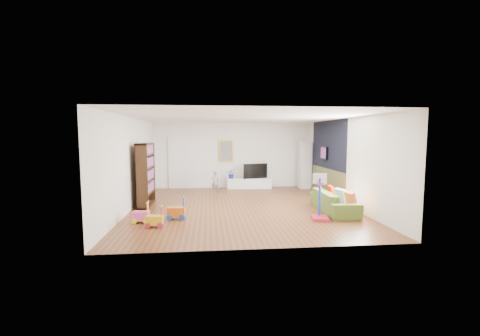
{
  "coord_description": "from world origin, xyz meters",
  "views": [
    {
      "loc": [
        -1.0,
        -9.63,
        2.15
      ],
      "look_at": [
        0.0,
        0.4,
        1.15
      ],
      "focal_mm": 24.0,
      "sensor_mm": 36.0,
      "label": 1
    }
  ],
  "objects": [
    {
      "name": "sofa",
      "position": [
        2.55,
        -0.96,
        0.3
      ],
      "size": [
        0.85,
        2.06,
        0.59
      ],
      "primitive_type": "imported",
      "rotation": [
        0.0,
        0.0,
        1.54
      ],
      "color": "#506A26",
      "rests_on": "ground"
    },
    {
      "name": "media_console",
      "position": [
        0.68,
        3.41,
        0.21
      ],
      "size": [
        1.84,
        0.58,
        0.42
      ],
      "primitive_type": "cube",
      "rotation": [
        0.0,
        0.0,
        -0.07
      ],
      "color": "white",
      "rests_on": "ground"
    },
    {
      "name": "wall_back",
      "position": [
        0.0,
        3.75,
        1.35
      ],
      "size": [
        6.5,
        0.0,
        2.7
      ],
      "primitive_type": "cube",
      "color": "silver",
      "rests_on": "ground"
    },
    {
      "name": "navy_accent",
      "position": [
        3.23,
        1.4,
        1.85
      ],
      "size": [
        0.01,
        3.2,
        1.7
      ],
      "primitive_type": "cube",
      "color": "black",
      "rests_on": "wall_right"
    },
    {
      "name": "tall_cabinet",
      "position": [
        2.97,
        3.22,
        0.96
      ],
      "size": [
        0.45,
        0.45,
        1.92
      ],
      "primitive_type": "cube",
      "rotation": [
        0.0,
        0.0,
        0.01
      ],
      "color": "silver",
      "rests_on": "ground"
    },
    {
      "name": "wall_front",
      "position": [
        0.0,
        -3.75,
        1.35
      ],
      "size": [
        6.5,
        0.0,
        2.7
      ],
      "primitive_type": "cube",
      "color": "silver",
      "rests_on": "ground"
    },
    {
      "name": "vase_plant",
      "position": [
        -0.05,
        3.38,
        0.63
      ],
      "size": [
        0.37,
        0.32,
        0.41
      ],
      "primitive_type": "imported",
      "rotation": [
        0.0,
        0.0,
        -0.02
      ],
      "color": "navy",
      "rests_on": "media_console"
    },
    {
      "name": "pillow_left",
      "position": [
        2.76,
        -1.56,
        0.47
      ],
      "size": [
        0.14,
        0.42,
        0.42
      ],
      "primitive_type": "cube",
      "rotation": [
        0.0,
        0.0,
        0.07
      ],
      "color": "#D45625",
      "rests_on": "sofa"
    },
    {
      "name": "ceiling",
      "position": [
        0.0,
        0.0,
        2.7
      ],
      "size": [
        6.5,
        7.5,
        0.0
      ],
      "primitive_type": "cube",
      "color": "white",
      "rests_on": "ground"
    },
    {
      "name": "basketball_hoop",
      "position": [
        1.86,
        -1.78,
        0.6
      ],
      "size": [
        0.49,
        0.56,
        1.19
      ],
      "primitive_type": "cube",
      "rotation": [
        0.0,
        0.0,
        -0.17
      ],
      "color": "red",
      "rests_on": "ground"
    },
    {
      "name": "ride_on_pink",
      "position": [
        -2.68,
        -1.59,
        0.27
      ],
      "size": [
        0.41,
        0.27,
        0.53
      ],
      "primitive_type": "cube",
      "rotation": [
        0.0,
        0.0,
        -0.06
      ],
      "color": "#FB52B0",
      "rests_on": "ground"
    },
    {
      "name": "wall_right",
      "position": [
        3.25,
        0.0,
        1.35
      ],
      "size": [
        0.0,
        7.5,
        2.7
      ],
      "primitive_type": "cube",
      "color": "white",
      "rests_on": "ground"
    },
    {
      "name": "painting_back",
      "position": [
        -0.25,
        3.71,
        1.55
      ],
      "size": [
        0.62,
        0.06,
        0.92
      ],
      "primitive_type": "cube",
      "color": "gold",
      "rests_on": "wall_back"
    },
    {
      "name": "ride_on_orange",
      "position": [
        -1.84,
        -1.34,
        0.3
      ],
      "size": [
        0.46,
        0.3,
        0.6
      ],
      "primitive_type": "cube",
      "rotation": [
        0.0,
        0.0,
        -0.06
      ],
      "color": "#CD5816",
      "rests_on": "ground"
    },
    {
      "name": "child",
      "position": [
        -0.74,
        2.49,
        0.42
      ],
      "size": [
        0.36,
        0.31,
        0.85
      ],
      "primitive_type": "imported",
      "rotation": [
        0.0,
        0.0,
        3.53
      ],
      "color": "gray",
      "rests_on": "ground"
    },
    {
      "name": "wall_left",
      "position": [
        -3.25,
        0.0,
        1.35
      ],
      "size": [
        0.0,
        7.5,
        2.7
      ],
      "primitive_type": "cube",
      "color": "white",
      "rests_on": "ground"
    },
    {
      "name": "artwork_right",
      "position": [
        3.17,
        1.6,
        1.55
      ],
      "size": [
        0.04,
        0.56,
        0.46
      ],
      "primitive_type": "cube",
      "color": "#7F3F8C",
      "rests_on": "wall_right"
    },
    {
      "name": "pillow_center",
      "position": [
        2.76,
        -0.95,
        0.47
      ],
      "size": [
        0.21,
        0.4,
        0.39
      ],
      "primitive_type": "cube",
      "rotation": [
        0.0,
        0.0,
        0.3
      ],
      "color": "silver",
      "rests_on": "sofa"
    },
    {
      "name": "pillow_right",
      "position": [
        2.72,
        -0.36,
        0.47
      ],
      "size": [
        0.12,
        0.39,
        0.38
      ],
      "primitive_type": "cube",
      "rotation": [
        0.0,
        0.0,
        -0.06
      ],
      "color": "red",
      "rests_on": "sofa"
    },
    {
      "name": "ride_on_yellow",
      "position": [
        -2.28,
        -2.01,
        0.26
      ],
      "size": [
        0.39,
        0.25,
        0.51
      ],
      "primitive_type": "cube",
      "rotation": [
        0.0,
        0.0,
        -0.04
      ],
      "color": "gold",
      "rests_on": "ground"
    },
    {
      "name": "floor",
      "position": [
        0.0,
        0.0,
        0.0
      ],
      "size": [
        6.5,
        7.5,
        0.0
      ],
      "primitive_type": "cube",
      "color": "brown",
      "rests_on": "ground"
    },
    {
      "name": "tv",
      "position": [
        0.9,
        3.42,
        0.73
      ],
      "size": [
        1.05,
        0.45,
        0.61
      ],
      "primitive_type": "imported",
      "rotation": [
        0.0,
        0.0,
        0.3
      ],
      "color": "black",
      "rests_on": "media_console"
    },
    {
      "name": "olive_wainscot",
      "position": [
        3.23,
        1.4,
        0.5
      ],
      "size": [
        0.01,
        3.2,
        1.0
      ],
      "primitive_type": "cube",
      "color": "brown",
      "rests_on": "wall_right"
    },
    {
      "name": "doorway",
      "position": [
        -1.9,
        3.71,
        1.05
      ],
      "size": [
        1.45,
        0.06,
        2.1
      ],
      "primitive_type": "cube",
      "color": "white",
      "rests_on": "ground"
    },
    {
      "name": "bookshelf",
      "position": [
        -2.93,
        0.46,
        0.97
      ],
      "size": [
        0.35,
        1.33,
        1.94
      ],
      "primitive_type": "cube",
      "rotation": [
        0.0,
        0.0,
        -0.0
      ],
      "color": "#331E0F",
      "rests_on": "ground"
    }
  ]
}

